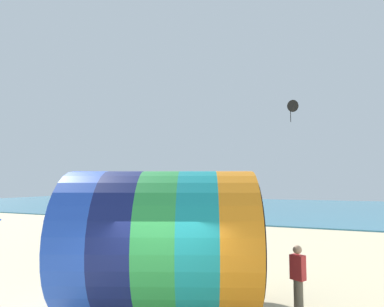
% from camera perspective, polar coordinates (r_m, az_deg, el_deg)
% --- Properties ---
extents(sea, '(120.00, 40.00, 0.10)m').
position_cam_1_polar(sea, '(46.52, 19.73, -8.59)').
color(sea, teal).
rests_on(sea, ground).
extents(giant_inflatable_tube, '(5.80, 5.17, 3.64)m').
position_cam_1_polar(giant_inflatable_tube, '(9.30, -4.93, -14.23)').
color(giant_inflatable_tube, blue).
rests_on(giant_inflatable_tube, ground).
extents(kite_handler, '(0.42, 0.36, 1.71)m').
position_cam_1_polar(kite_handler, '(9.77, 17.26, -19.23)').
color(kite_handler, '#726651').
rests_on(kite_handler, ground).
extents(kite_black_delta, '(0.80, 0.84, 1.07)m').
position_cam_1_polar(kite_black_delta, '(16.44, 16.08, 7.63)').
color(kite_black_delta, black).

